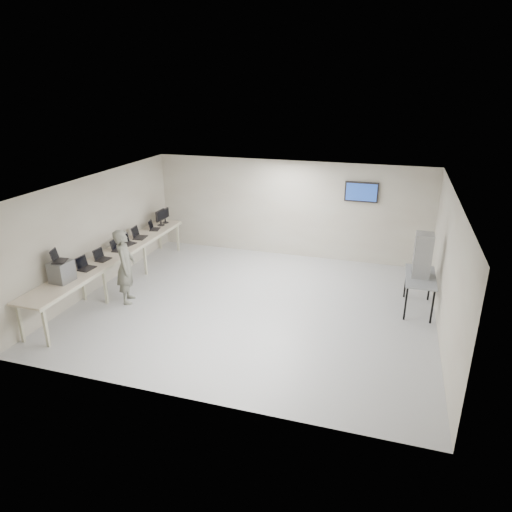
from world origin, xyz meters
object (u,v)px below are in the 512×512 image
(workbench, at_px, (115,256))
(soldier, at_px, (125,266))
(equipment_box, at_px, (62,271))
(side_table, at_px, (420,279))

(workbench, bearing_deg, soldier, -42.22)
(equipment_box, bearing_deg, side_table, 24.03)
(workbench, bearing_deg, side_table, 7.15)
(side_table, bearing_deg, equipment_box, -159.56)
(workbench, height_order, equipment_box, equipment_box)
(equipment_box, relative_size, soldier, 0.25)
(soldier, bearing_deg, workbench, 25.79)
(equipment_box, xyz_separation_m, side_table, (7.25, 2.70, -0.37))
(soldier, bearing_deg, side_table, -98.56)
(workbench, height_order, soldier, soldier)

